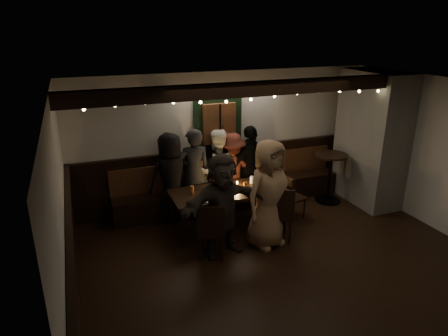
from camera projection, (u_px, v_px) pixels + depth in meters
name	position (u px, v px, depth m)	size (l,w,h in m)	color
room	(302.00, 160.00, 7.27)	(6.02, 5.01, 2.62)	black
dining_table	(228.00, 194.00, 6.90)	(1.98, 0.85, 0.86)	black
chair_near_left	(211.00, 228.00, 6.00)	(0.54, 0.54, 0.92)	black
chair_near_right	(279.00, 212.00, 6.47)	(0.54, 0.54, 0.96)	black
chair_end	(290.00, 194.00, 7.29)	(0.47, 0.47, 0.85)	black
high_top	(330.00, 172.00, 7.96)	(0.63, 0.63, 1.00)	black
person_a	(171.00, 177.00, 7.18)	(0.80, 0.52, 1.63)	black
person_b	(194.00, 173.00, 7.31)	(0.61, 0.40, 1.68)	#232426
person_c	(217.00, 171.00, 7.53)	(0.78, 0.61, 1.60)	white
person_d	(232.00, 171.00, 7.65)	(0.97, 0.56, 1.50)	#4E2018
person_e	(251.00, 166.00, 7.74)	(0.95, 0.40, 1.62)	black
person_f	(222.00, 205.00, 6.06)	(1.52, 0.48, 1.64)	#332B25
person_g	(268.00, 194.00, 6.27)	(0.87, 0.57, 1.78)	#A87F5B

